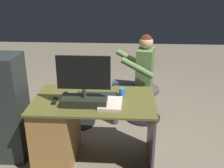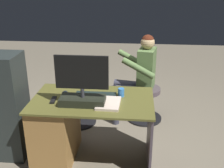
{
  "view_description": "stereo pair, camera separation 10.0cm",
  "coord_description": "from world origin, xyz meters",
  "px_view_note": "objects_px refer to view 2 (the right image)",
  "views": [
    {
      "loc": [
        -0.33,
        2.94,
        1.9
      ],
      "look_at": [
        -0.16,
        -0.0,
        0.72
      ],
      "focal_mm": 44.66,
      "sensor_mm": 36.0,
      "label": 1
    },
    {
      "loc": [
        -0.43,
        2.93,
        1.9
      ],
      "look_at": [
        -0.16,
        -0.0,
        0.72
      ],
      "focal_mm": 44.66,
      "sensor_mm": 36.0,
      "label": 2
    }
  ],
  "objects_px": {
    "cup": "(121,92)",
    "visitor_chair": "(145,101)",
    "tv_remote": "(53,100)",
    "teddy_bear": "(77,80)",
    "monitor": "(82,89)",
    "person": "(139,73)",
    "office_chair_teddy": "(78,104)",
    "keyboard": "(96,95)",
    "desk": "(64,127)",
    "computer_mouse": "(65,93)"
  },
  "relations": [
    {
      "from": "computer_mouse",
      "to": "monitor",
      "type": "bearing_deg",
      "value": 138.5
    },
    {
      "from": "desk",
      "to": "keyboard",
      "type": "xyz_separation_m",
      "value": [
        -0.34,
        -0.08,
        0.35
      ]
    },
    {
      "from": "teddy_bear",
      "to": "person",
      "type": "bearing_deg",
      "value": -169.45
    },
    {
      "from": "cup",
      "to": "teddy_bear",
      "type": "distance_m",
      "value": 0.95
    },
    {
      "from": "computer_mouse",
      "to": "cup",
      "type": "relative_size",
      "value": 1.1
    },
    {
      "from": "tv_remote",
      "to": "office_chair_teddy",
      "type": "bearing_deg",
      "value": -98.1
    },
    {
      "from": "desk",
      "to": "monitor",
      "type": "xyz_separation_m",
      "value": [
        -0.24,
        0.12,
        0.49
      ]
    },
    {
      "from": "cup",
      "to": "visitor_chair",
      "type": "height_order",
      "value": "cup"
    },
    {
      "from": "computer_mouse",
      "to": "office_chair_teddy",
      "type": "xyz_separation_m",
      "value": [
        0.03,
        -0.7,
        -0.46
      ]
    },
    {
      "from": "office_chair_teddy",
      "to": "cup",
      "type": "bearing_deg",
      "value": 131.91
    },
    {
      "from": "tv_remote",
      "to": "person",
      "type": "relative_size",
      "value": 0.13
    },
    {
      "from": "office_chair_teddy",
      "to": "teddy_bear",
      "type": "distance_m",
      "value": 0.33
    },
    {
      "from": "tv_remote",
      "to": "teddy_bear",
      "type": "xyz_separation_m",
      "value": [
        -0.04,
        -0.87,
        -0.12
      ]
    },
    {
      "from": "office_chair_teddy",
      "to": "desk",
      "type": "bearing_deg",
      "value": 91.41
    },
    {
      "from": "cup",
      "to": "teddy_bear",
      "type": "height_order",
      "value": "cup"
    },
    {
      "from": "desk",
      "to": "person",
      "type": "distance_m",
      "value": 1.26
    },
    {
      "from": "computer_mouse",
      "to": "visitor_chair",
      "type": "bearing_deg",
      "value": -134.47
    },
    {
      "from": "keyboard",
      "to": "monitor",
      "type": "bearing_deg",
      "value": 65.09
    },
    {
      "from": "keyboard",
      "to": "person",
      "type": "height_order",
      "value": "person"
    },
    {
      "from": "person",
      "to": "monitor",
      "type": "bearing_deg",
      "value": 63.17
    },
    {
      "from": "desk",
      "to": "tv_remote",
      "type": "height_order",
      "value": "tv_remote"
    },
    {
      "from": "desk",
      "to": "monitor",
      "type": "relative_size",
      "value": 2.43
    },
    {
      "from": "keyboard",
      "to": "teddy_bear",
      "type": "height_order",
      "value": "teddy_bear"
    },
    {
      "from": "visitor_chair",
      "to": "cup",
      "type": "bearing_deg",
      "value": 72.27
    },
    {
      "from": "computer_mouse",
      "to": "cup",
      "type": "distance_m",
      "value": 0.59
    },
    {
      "from": "keyboard",
      "to": "visitor_chair",
      "type": "distance_m",
      "value": 1.13
    },
    {
      "from": "desk",
      "to": "office_chair_teddy",
      "type": "height_order",
      "value": "desk"
    },
    {
      "from": "teddy_bear",
      "to": "visitor_chair",
      "type": "height_order",
      "value": "teddy_bear"
    },
    {
      "from": "keyboard",
      "to": "tv_remote",
      "type": "distance_m",
      "value": 0.43
    },
    {
      "from": "cup",
      "to": "tv_remote",
      "type": "relative_size",
      "value": 0.58
    },
    {
      "from": "cup",
      "to": "tv_remote",
      "type": "xyz_separation_m",
      "value": [
        0.66,
        0.17,
        -0.03
      ]
    },
    {
      "from": "computer_mouse",
      "to": "person",
      "type": "distance_m",
      "value": 1.15
    },
    {
      "from": "keyboard",
      "to": "computer_mouse",
      "type": "relative_size",
      "value": 4.38
    },
    {
      "from": "office_chair_teddy",
      "to": "visitor_chair",
      "type": "distance_m",
      "value": 0.91
    },
    {
      "from": "keyboard",
      "to": "visitor_chair",
      "type": "relative_size",
      "value": 0.88
    },
    {
      "from": "desk",
      "to": "teddy_bear",
      "type": "height_order",
      "value": "teddy_bear"
    },
    {
      "from": "visitor_chair",
      "to": "person",
      "type": "bearing_deg",
      "value": 11.27
    },
    {
      "from": "computer_mouse",
      "to": "tv_remote",
      "type": "height_order",
      "value": "computer_mouse"
    },
    {
      "from": "teddy_bear",
      "to": "monitor",
      "type": "bearing_deg",
      "value": 106.02
    },
    {
      "from": "cup",
      "to": "tv_remote",
      "type": "bearing_deg",
      "value": 14.34
    },
    {
      "from": "computer_mouse",
      "to": "tv_remote",
      "type": "bearing_deg",
      "value": 64.28
    },
    {
      "from": "cup",
      "to": "visitor_chair",
      "type": "relative_size",
      "value": 0.18
    },
    {
      "from": "desk",
      "to": "tv_remote",
      "type": "relative_size",
      "value": 8.13
    },
    {
      "from": "keyboard",
      "to": "cup",
      "type": "distance_m",
      "value": 0.26
    },
    {
      "from": "office_chair_teddy",
      "to": "visitor_chair",
      "type": "relative_size",
      "value": 1.01
    },
    {
      "from": "teddy_bear",
      "to": "visitor_chair",
      "type": "xyz_separation_m",
      "value": [
        -0.9,
        -0.17,
        -0.33
      ]
    },
    {
      "from": "desk",
      "to": "tv_remote",
      "type": "bearing_deg",
      "value": 49.13
    },
    {
      "from": "tv_remote",
      "to": "teddy_bear",
      "type": "distance_m",
      "value": 0.88
    },
    {
      "from": "computer_mouse",
      "to": "office_chair_teddy",
      "type": "bearing_deg",
      "value": -87.34
    },
    {
      "from": "desk",
      "to": "monitor",
      "type": "bearing_deg",
      "value": 154.04
    }
  ]
}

